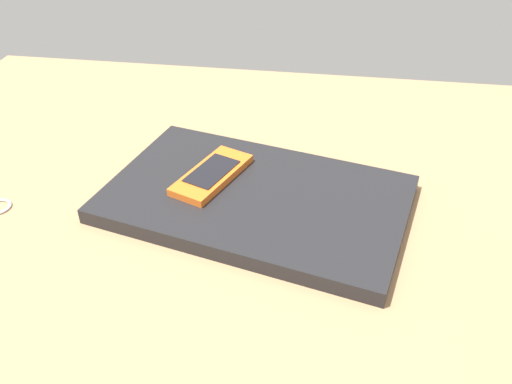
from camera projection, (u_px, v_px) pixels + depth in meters
The scene contains 3 objects.
desk_surface at pixel (286, 209), 68.72cm from camera, with size 120.00×80.00×3.00cm, color #9E7751.
laptop_closed at pixel (256, 199), 66.31cm from camera, with size 35.92×22.22×1.94cm, color black.
cell_phone_on_laptop at pixel (212, 174), 68.05cm from camera, with size 9.05×12.96×1.10cm.
Camera 1 is at (4.46, -54.73, 43.05)cm, focal length 37.96 mm.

